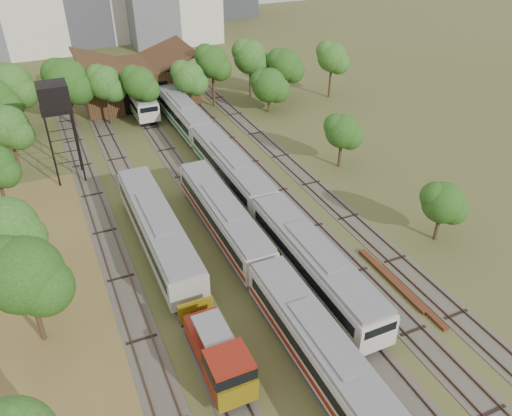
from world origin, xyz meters
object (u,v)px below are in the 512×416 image
shunter_locomotive (220,357)px  water_tower (54,100)px  railcar_green_set (231,169)px  railcar_red_set (265,274)px

shunter_locomotive → water_tower: bearing=99.8°
railcar_green_set → shunter_locomotive: bearing=-113.6°
railcar_red_set → water_tower: (-11.47, 25.71, 7.13)m
shunter_locomotive → water_tower: size_ratio=0.76×
railcar_green_set → shunter_locomotive: (-10.00, -22.85, -0.33)m
railcar_green_set → water_tower: size_ratio=4.87×
railcar_green_set → water_tower: bearing=150.3°
railcar_green_set → water_tower: water_tower is taller
shunter_locomotive → water_tower: (-5.47, 31.68, 7.36)m
railcar_green_set → shunter_locomotive: railcar_green_set is taller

